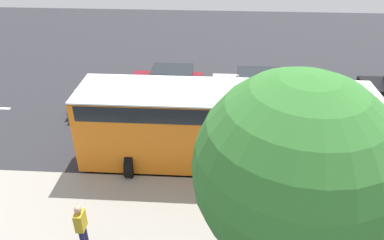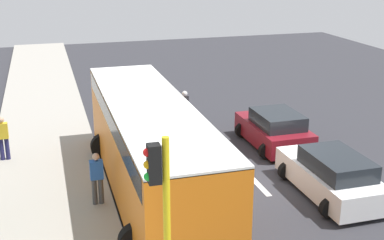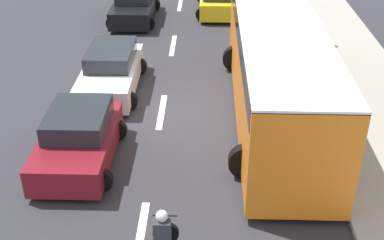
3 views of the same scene
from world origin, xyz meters
name	(u,v)px [view 1 (image 1 of 3)]	position (x,y,z in m)	size (l,w,h in m)	color
ground_plane	(223,116)	(0.00, 0.00, -0.05)	(40.00, 60.00, 0.10)	#2D2D33
sidewalk	(226,220)	(7.00, 0.00, 0.07)	(4.00, 60.00, 0.15)	#9E998E
lane_stripe_north	(103,112)	(0.00, -6.00, 0.01)	(0.20, 2.40, 0.01)	white
lane_stripe_mid	(223,115)	(0.00, 0.00, 0.01)	(0.20, 2.40, 0.01)	white
lane_stripe_south	(348,119)	(0.00, 6.00, 0.01)	(0.20, 2.40, 0.01)	white
car_white	(255,86)	(-1.95, 1.66, 0.71)	(2.27, 4.31, 1.52)	white
car_maroon	(168,83)	(-2.09, -2.96, 0.71)	(2.36, 3.83, 1.52)	maroon
city_bus	(225,122)	(3.71, -0.07, 1.85)	(3.20, 11.00, 3.16)	orange
motorcycle	(81,106)	(0.62, -6.85, 0.64)	(0.60, 1.30, 1.53)	black
pedestrian_near_signal	(238,168)	(5.48, 0.39, 1.06)	(0.40, 0.24, 1.69)	#3F3F3F
pedestrian_by_tree	(82,227)	(8.45, -4.19, 1.06)	(0.40, 0.24, 1.69)	#1E1E4C
street_tree_center	(294,171)	(10.14, 1.01, 4.71)	(3.88, 3.88, 6.68)	brown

